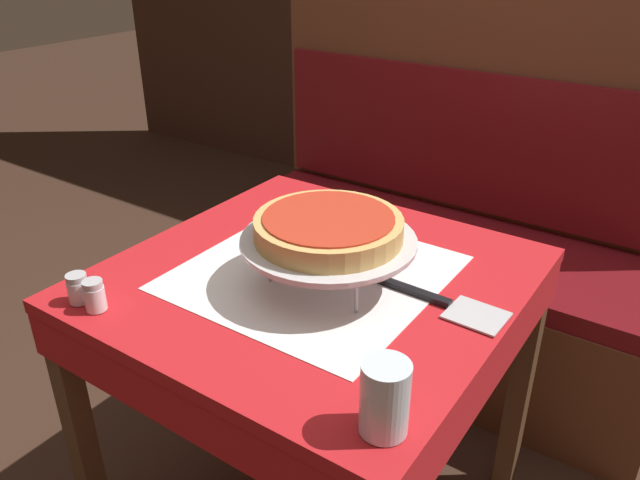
# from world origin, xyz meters

# --- Properties ---
(dining_table_front) EXTENTS (0.83, 0.83, 0.75)m
(dining_table_front) POSITION_xyz_m (0.00, 0.00, 0.66)
(dining_table_front) COLOR red
(dining_table_front) RESTS_ON ground_plane
(dining_table_rear) EXTENTS (0.75, 0.75, 0.75)m
(dining_table_rear) POSITION_xyz_m (-0.33, 1.62, 0.63)
(dining_table_rear) COLOR red
(dining_table_rear) RESTS_ON ground_plane
(booth_bench) EXTENTS (1.51, 0.54, 1.23)m
(booth_bench) POSITION_xyz_m (-0.06, 0.86, 0.35)
(booth_bench) COLOR brown
(booth_bench) RESTS_ON ground_plane
(pizza_pan_stand) EXTENTS (0.36, 0.36, 0.10)m
(pizza_pan_stand) POSITION_xyz_m (0.05, -0.02, 0.84)
(pizza_pan_stand) COLOR #ADADB2
(pizza_pan_stand) RESTS_ON dining_table_front
(deep_dish_pizza) EXTENTS (0.30, 0.30, 0.05)m
(deep_dish_pizza) POSITION_xyz_m (0.05, -0.02, 0.88)
(deep_dish_pizza) COLOR tan
(deep_dish_pizza) RESTS_ON pizza_pan_stand
(pizza_server) EXTENTS (0.29, 0.10, 0.01)m
(pizza_server) POSITION_xyz_m (0.28, 0.04, 0.75)
(pizza_server) COLOR #BCBCC1
(pizza_server) RESTS_ON dining_table_front
(water_glass_near) EXTENTS (0.07, 0.07, 0.12)m
(water_glass_near) POSITION_xyz_m (0.35, -0.32, 0.81)
(water_glass_near) COLOR silver
(water_glass_near) RESTS_ON dining_table_front
(salt_shaker) EXTENTS (0.04, 0.04, 0.06)m
(salt_shaker) POSITION_xyz_m (-0.31, -0.36, 0.78)
(salt_shaker) COLOR silver
(salt_shaker) RESTS_ON dining_table_front
(pepper_shaker) EXTENTS (0.04, 0.04, 0.06)m
(pepper_shaker) POSITION_xyz_m (-0.26, -0.36, 0.78)
(pepper_shaker) COLOR silver
(pepper_shaker) RESTS_ON dining_table_front
(condiment_caddy) EXTENTS (0.12, 0.12, 0.15)m
(condiment_caddy) POSITION_xyz_m (-0.39, 1.71, 0.79)
(condiment_caddy) COLOR black
(condiment_caddy) RESTS_ON dining_table_rear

